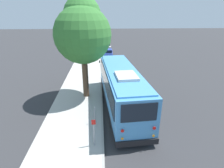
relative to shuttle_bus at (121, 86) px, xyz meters
The scene contains 12 objects.
ground_plane 2.04m from the shuttle_bus, behind, with size 160.00×160.00×0.00m, color #333335.
sidewalk_slab 4.08m from the shuttle_bus, 106.17° to the left, with size 80.00×3.93×0.15m, color #B2AFA8.
curb_strip 2.50m from the shuttle_bus, 124.01° to the left, with size 80.00×0.14×0.15m, color #9D9A94.
shuttle_bus is the anchor object (origin of this frame).
parked_sedan_navy 11.55m from the shuttle_bus, ahead, with size 4.33×1.89×1.30m.
parked_sedan_blue 17.78m from the shuttle_bus, ahead, with size 4.45×1.89×1.29m.
parked_sedan_white 24.34m from the shuttle_bus, ahead, with size 4.25×1.92×1.33m.
parked_sedan_tan 31.66m from the shuttle_bus, ahead, with size 4.52×1.79×1.30m.
parked_sedan_maroon 38.57m from the shuttle_bus, ahead, with size 4.52×1.97×1.33m.
street_tree 5.22m from the shuttle_bus, 56.83° to the left, with size 4.52×4.52×8.18m.
sign_post_near 5.11m from the shuttle_bus, 156.75° to the left, with size 0.06×0.22×1.63m.
sign_post_far 3.36m from the shuttle_bus, 141.56° to the left, with size 0.06×0.06×1.22m.
Camera 1 is at (-11.44, 1.57, 6.97)m, focal length 28.00 mm.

